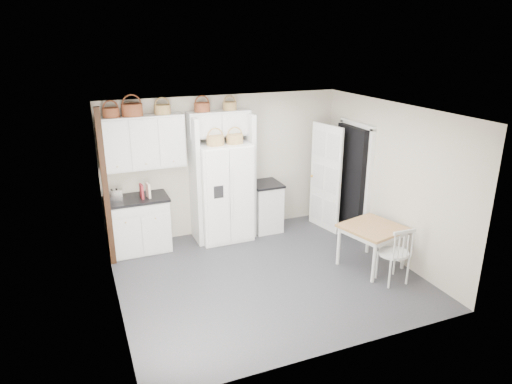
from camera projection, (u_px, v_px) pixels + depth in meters
name	position (u px, v px, depth m)	size (l,w,h in m)	color
floor	(266.00, 275.00, 7.23)	(4.50, 4.50, 0.00)	#313239
ceiling	(268.00, 111.00, 6.38)	(4.50, 4.50, 0.00)	white
wall_back	(225.00, 165.00, 8.56)	(4.50, 4.50, 0.00)	#C0B59B
wall_left	(111.00, 220.00, 6.01)	(4.00, 4.00, 0.00)	#C0B59B
wall_right	(391.00, 181.00, 7.61)	(4.00, 4.00, 0.00)	#C0B59B
refrigerator	(223.00, 191.00, 8.33)	(0.93, 0.75, 1.80)	white
base_cab_left	(139.00, 225.00, 7.96)	(1.01, 0.64, 0.94)	silver
base_cab_right	(265.00, 207.00, 8.82)	(0.52, 0.62, 0.91)	silver
dining_table	(371.00, 246.00, 7.41)	(0.85, 0.85, 0.71)	olive
windsor_chair	(394.00, 253.00, 6.91)	(0.47, 0.43, 0.96)	silver
counter_left	(136.00, 199.00, 7.80)	(1.06, 0.68, 0.04)	black
counter_right	(265.00, 184.00, 8.67)	(0.56, 0.66, 0.04)	black
toaster	(115.00, 195.00, 7.64)	(0.27, 0.15, 0.18)	silver
cookbook_red	(142.00, 191.00, 7.72)	(0.04, 0.16, 0.25)	maroon
cookbook_cream	(148.00, 190.00, 7.75)	(0.04, 0.17, 0.25)	beige
basket_upper_a	(111.00, 113.00, 7.35)	(0.27, 0.27, 0.15)	brown
basket_upper_b	(132.00, 110.00, 7.46)	(0.34, 0.34, 0.20)	brown
basket_upper_c	(162.00, 109.00, 7.64)	(0.27, 0.27, 0.16)	brown
basket_bridge_a	(202.00, 107.00, 7.88)	(0.28, 0.28, 0.15)	brown
basket_bridge_b	(230.00, 106.00, 8.07)	(0.25, 0.25, 0.14)	brown
basket_fridge_a	(215.00, 140.00, 7.87)	(0.31, 0.31, 0.16)	brown
basket_fridge_b	(235.00, 139.00, 8.00)	(0.30, 0.30, 0.16)	brown
upper_cabinet	(143.00, 142.00, 7.68)	(1.40, 0.34, 0.90)	silver
bridge_cabinet	(219.00, 123.00, 8.09)	(1.12, 0.34, 0.45)	silver
fridge_panel_left	(195.00, 181.00, 8.11)	(0.08, 0.60, 2.30)	silver
fridge_panel_right	(248.00, 175.00, 8.47)	(0.08, 0.60, 2.30)	silver
trim_post	(106.00, 189.00, 7.21)	(0.09, 0.09, 2.60)	black
doorway_void	(351.00, 181.00, 8.54)	(0.18, 0.85, 2.05)	black
door_slab	(325.00, 178.00, 8.71)	(0.80, 0.04, 2.05)	white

